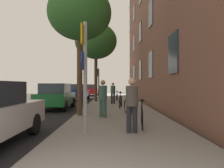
{
  "coord_description": "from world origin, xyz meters",
  "views": [
    {
      "loc": [
        0.71,
        -2.04,
        1.53
      ],
      "look_at": [
        0.79,
        9.25,
        1.59
      ],
      "focal_mm": 33.56,
      "sensor_mm": 36.0,
      "label": 1
    }
  ],
  "objects_px": {
    "bicycle_2": "(121,102)",
    "bicycle_3": "(120,99)",
    "sign_post": "(84,68)",
    "pedestrian_0": "(132,101)",
    "car_3": "(91,90)",
    "bicycle_1": "(128,106)",
    "pedestrian_2": "(113,92)",
    "car_2": "(79,92)",
    "bicycle_4": "(117,97)",
    "bicycle_0": "(142,116)",
    "traffic_light": "(98,78)",
    "tree_near": "(80,14)",
    "car_1": "(56,96)",
    "tree_far": "(96,41)",
    "pedestrian_1": "(103,96)"
  },
  "relations": [
    {
      "from": "bicycle_2",
      "to": "bicycle_3",
      "type": "xyz_separation_m",
      "value": [
        0.13,
        3.0,
        -0.03
      ]
    },
    {
      "from": "sign_post",
      "to": "bicycle_2",
      "type": "xyz_separation_m",
      "value": [
        1.4,
        6.8,
        -1.53
      ]
    },
    {
      "from": "pedestrian_0",
      "to": "car_3",
      "type": "relative_size",
      "value": 0.38
    },
    {
      "from": "bicycle_1",
      "to": "pedestrian_2",
      "type": "distance_m",
      "value": 5.86
    },
    {
      "from": "sign_post",
      "to": "pedestrian_2",
      "type": "bearing_deg",
      "value": 84.29
    },
    {
      "from": "sign_post",
      "to": "car_3",
      "type": "relative_size",
      "value": 0.77
    },
    {
      "from": "sign_post",
      "to": "car_2",
      "type": "bearing_deg",
      "value": 99.29
    },
    {
      "from": "bicycle_4",
      "to": "car_3",
      "type": "bearing_deg",
      "value": 106.86
    },
    {
      "from": "bicycle_0",
      "to": "bicycle_2",
      "type": "distance_m",
      "value": 6.02
    },
    {
      "from": "traffic_light",
      "to": "bicycle_2",
      "type": "distance_m",
      "value": 10.56
    },
    {
      "from": "car_2",
      "to": "car_3",
      "type": "distance_m",
      "value": 8.35
    },
    {
      "from": "tree_near",
      "to": "car_3",
      "type": "xyz_separation_m",
      "value": [
        -1.29,
        20.15,
        -4.05
      ]
    },
    {
      "from": "car_1",
      "to": "car_3",
      "type": "distance_m",
      "value": 16.68
    },
    {
      "from": "tree_far",
      "to": "pedestrian_0",
      "type": "relative_size",
      "value": 4.23
    },
    {
      "from": "sign_post",
      "to": "bicycle_4",
      "type": "relative_size",
      "value": 2.07
    },
    {
      "from": "pedestrian_0",
      "to": "pedestrian_2",
      "type": "relative_size",
      "value": 1.01
    },
    {
      "from": "sign_post",
      "to": "car_3",
      "type": "bearing_deg",
      "value": 94.73
    },
    {
      "from": "pedestrian_2",
      "to": "car_3",
      "type": "xyz_separation_m",
      "value": [
        -2.93,
        14.15,
        -0.19
      ]
    },
    {
      "from": "tree_near",
      "to": "tree_far",
      "type": "relative_size",
      "value": 0.88
    },
    {
      "from": "bicycle_4",
      "to": "car_2",
      "type": "distance_m",
      "value": 4.69
    },
    {
      "from": "bicycle_0",
      "to": "bicycle_4",
      "type": "height_order",
      "value": "bicycle_0"
    },
    {
      "from": "pedestrian_1",
      "to": "car_2",
      "type": "height_order",
      "value": "pedestrian_1"
    },
    {
      "from": "tree_near",
      "to": "bicycle_1",
      "type": "relative_size",
      "value": 3.63
    },
    {
      "from": "bicycle_1",
      "to": "car_2",
      "type": "distance_m",
      "value": 12.33
    },
    {
      "from": "sign_post",
      "to": "bicycle_0",
      "type": "xyz_separation_m",
      "value": [
        1.84,
        0.8,
        -1.55
      ]
    },
    {
      "from": "bicycle_2",
      "to": "pedestrian_0",
      "type": "height_order",
      "value": "pedestrian_0"
    },
    {
      "from": "tree_far",
      "to": "car_3",
      "type": "relative_size",
      "value": 1.6
    },
    {
      "from": "tree_near",
      "to": "car_2",
      "type": "bearing_deg",
      "value": 98.89
    },
    {
      "from": "bicycle_3",
      "to": "pedestrian_2",
      "type": "relative_size",
      "value": 1.02
    },
    {
      "from": "traffic_light",
      "to": "bicycle_4",
      "type": "distance_m",
      "value": 5.01
    },
    {
      "from": "bicycle_2",
      "to": "pedestrian_2",
      "type": "relative_size",
      "value": 1.04
    },
    {
      "from": "bicycle_1",
      "to": "car_2",
      "type": "xyz_separation_m",
      "value": [
        -4.13,
        11.62,
        0.34
      ]
    },
    {
      "from": "sign_post",
      "to": "pedestrian_0",
      "type": "height_order",
      "value": "sign_post"
    },
    {
      "from": "bicycle_0",
      "to": "car_1",
      "type": "xyz_separation_m",
      "value": [
        -4.51,
        6.29,
        0.35
      ]
    },
    {
      "from": "bicycle_0",
      "to": "bicycle_4",
      "type": "relative_size",
      "value": 1.07
    },
    {
      "from": "traffic_light",
      "to": "car_3",
      "type": "distance_m",
      "value": 7.06
    },
    {
      "from": "sign_post",
      "to": "tree_near",
      "type": "height_order",
      "value": "tree_near"
    },
    {
      "from": "tree_near",
      "to": "car_1",
      "type": "distance_m",
      "value": 5.71
    },
    {
      "from": "sign_post",
      "to": "bicycle_4",
      "type": "bearing_deg",
      "value": 83.97
    },
    {
      "from": "pedestrian_0",
      "to": "sign_post",
      "type": "bearing_deg",
      "value": 178.07
    },
    {
      "from": "bicycle_3",
      "to": "pedestrian_1",
      "type": "bearing_deg",
      "value": -99.06
    },
    {
      "from": "traffic_light",
      "to": "car_1",
      "type": "distance_m",
      "value": 10.22
    },
    {
      "from": "traffic_light",
      "to": "bicycle_1",
      "type": "height_order",
      "value": "traffic_light"
    },
    {
      "from": "bicycle_3",
      "to": "bicycle_4",
      "type": "bearing_deg",
      "value": 93.37
    },
    {
      "from": "sign_post",
      "to": "traffic_light",
      "type": "relative_size",
      "value": 1.01
    },
    {
      "from": "pedestrian_2",
      "to": "car_1",
      "type": "distance_m",
      "value": 4.42
    },
    {
      "from": "bicycle_4",
      "to": "traffic_light",
      "type": "bearing_deg",
      "value": 115.55
    },
    {
      "from": "car_2",
      "to": "car_3",
      "type": "relative_size",
      "value": 1.02
    },
    {
      "from": "car_1",
      "to": "bicycle_4",
      "type": "bearing_deg",
      "value": 54.83
    },
    {
      "from": "bicycle_0",
      "to": "traffic_light",
      "type": "bearing_deg",
      "value": 98.73
    }
  ]
}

